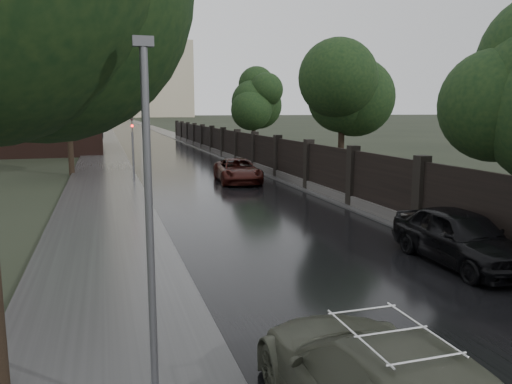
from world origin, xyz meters
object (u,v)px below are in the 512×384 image
at_px(tree_right_b, 342,98).
at_px(traffic_light, 133,142).
at_px(car_right_far, 238,171).
at_px(lamp_post, 150,237).
at_px(car_right_near, 460,237).
at_px(tree_right_c, 254,102).
at_px(tree_left_far, 67,94).

relative_size(tree_right_b, traffic_light, 1.75).
distance_m(tree_right_b, car_right_far, 7.44).
bearing_deg(lamp_post, car_right_near, 29.18).
height_order(traffic_light, car_right_far, traffic_light).
relative_size(tree_right_c, car_right_far, 1.38).
distance_m(tree_left_far, tree_right_c, 18.45).
distance_m(tree_right_c, traffic_light, 19.26).
distance_m(tree_right_c, car_right_near, 34.09).
xyz_separation_m(tree_right_b, car_right_far, (-5.90, 1.58, -4.24)).
height_order(tree_left_far, car_right_far, tree_left_far).
distance_m(tree_left_far, traffic_light, 6.84).
bearing_deg(car_right_near, tree_right_b, 76.42).
relative_size(tree_right_b, car_right_far, 1.38).
distance_m(car_right_near, car_right_far, 17.26).
height_order(tree_right_b, car_right_near, tree_right_b).
distance_m(traffic_light, car_right_far, 6.30).
relative_size(tree_right_c, traffic_light, 1.75).
distance_m(lamp_post, car_right_far, 23.25).
relative_size(car_right_near, car_right_far, 0.91).
bearing_deg(tree_right_b, lamp_post, -122.18).
xyz_separation_m(tree_right_c, car_right_far, (-5.90, -16.42, -4.24)).
xyz_separation_m(car_right_near, car_right_far, (-1.80, 17.17, -0.09)).
bearing_deg(tree_right_c, traffic_light, -128.18).
bearing_deg(car_right_near, tree_left_far, 116.96).
bearing_deg(tree_left_far, traffic_light, -53.53).
bearing_deg(lamp_post, tree_left_far, 95.21).
bearing_deg(car_right_near, car_right_far, 97.15).
bearing_deg(lamp_post, car_right_far, 72.41).
relative_size(lamp_post, traffic_light, 1.28).
bearing_deg(tree_right_b, traffic_light, 165.76).
distance_m(tree_left_far, car_right_near, 26.57).
bearing_deg(tree_left_far, car_right_near, -64.20).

